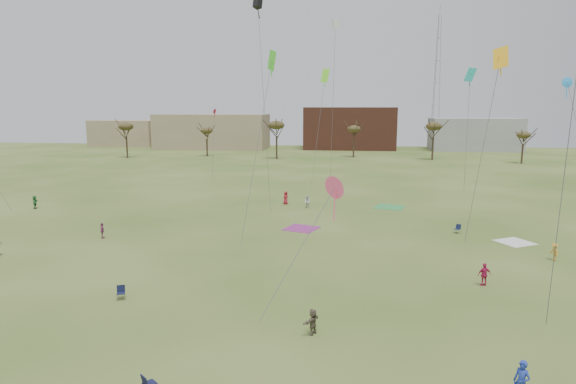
# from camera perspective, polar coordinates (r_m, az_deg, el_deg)

# --- Properties ---
(ground) EXTENTS (260.00, 260.00, 0.00)m
(ground) POSITION_cam_1_polar(r_m,az_deg,el_deg) (28.29, -3.06, -15.30)
(ground) COLOR #385219
(ground) RESTS_ON ground
(flyer_near_right) EXTENTS (0.79, 0.81, 1.87)m
(flyer_near_right) POSITION_cam_1_polar(r_m,az_deg,el_deg) (23.43, 25.67, -19.44)
(flyer_near_right) COLOR #22379E
(flyer_near_right) RESTS_ON ground
(spectator_fore_a) EXTENTS (1.01, 0.61, 1.60)m
(spectator_fore_a) POSITION_cam_1_polar(r_m,az_deg,el_deg) (36.18, 21.99, -8.94)
(spectator_fore_a) COLOR #C22159
(spectator_fore_a) RESTS_ON ground
(spectator_fore_c) EXTENTS (1.04, 1.34, 1.41)m
(spectator_fore_c) POSITION_cam_1_polar(r_m,az_deg,el_deg) (27.01, 2.91, -14.92)
(spectator_fore_c) COLOR brown
(spectator_fore_c) RESTS_ON ground
(flyer_mid_b) EXTENTS (0.69, 0.99, 1.41)m
(flyer_mid_b) POSITION_cam_1_polar(r_m,az_deg,el_deg) (44.33, 28.71, -6.16)
(flyer_mid_b) COLOR gold
(flyer_mid_b) RESTS_ON ground
(spectator_mid_d) EXTENTS (0.72, 0.93, 1.47)m
(spectator_mid_d) POSITION_cam_1_polar(r_m,az_deg,el_deg) (48.51, -20.91, -4.24)
(spectator_mid_d) COLOR #933D71
(spectator_mid_d) RESTS_ON ground
(spectator_mid_e) EXTENTS (0.97, 0.91, 1.59)m
(spectator_mid_e) POSITION_cam_1_polar(r_m,az_deg,el_deg) (58.73, 2.29, -1.15)
(spectator_mid_e) COLOR silver
(spectator_mid_e) RESTS_ON ground
(flyer_far_a) EXTENTS (1.02, 1.51, 1.56)m
(flyer_far_a) POSITION_cam_1_polar(r_m,az_deg,el_deg) (65.95, -27.51, -1.06)
(flyer_far_a) COLOR #27753A
(flyer_far_a) RESTS_ON ground
(flyer_far_b) EXTENTS (0.87, 0.95, 1.64)m
(flyer_far_b) POSITION_cam_1_polar(r_m,az_deg,el_deg) (61.09, -0.27, -0.68)
(flyer_far_b) COLOR #A31C2D
(flyer_far_b) RESTS_ON ground
(blanket_cream) EXTENTS (3.77, 3.77, 0.03)m
(blanket_cream) POSITION_cam_1_polar(r_m,az_deg,el_deg) (48.69, 25.01, -5.36)
(blanket_cream) COLOR white
(blanket_cream) RESTS_ON ground
(blanket_plum) EXTENTS (3.93, 3.93, 0.03)m
(blanket_plum) POSITION_cam_1_polar(r_m,az_deg,el_deg) (49.09, 1.58, -4.30)
(blanket_plum) COLOR #922D7C
(blanket_plum) RESTS_ON ground
(blanket_olive) EXTENTS (4.19, 4.19, 0.03)m
(blanket_olive) POSITION_cam_1_polar(r_m,az_deg,el_deg) (60.74, 11.80, -1.74)
(blanket_olive) COLOR green
(blanket_olive) RESTS_ON ground
(camp_chair_left) EXTENTS (0.67, 0.69, 0.87)m
(camp_chair_left) POSITION_cam_1_polar(r_m,az_deg,el_deg) (33.30, -18.95, -11.38)
(camp_chair_left) COLOR #121732
(camp_chair_left) RESTS_ON ground
(camp_chair_right) EXTENTS (0.73, 0.74, 0.87)m
(camp_chair_right) POSITION_cam_1_polar(r_m,az_deg,el_deg) (50.00, 19.19, -4.29)
(camp_chair_right) COLOR #161D3D
(camp_chair_right) RESTS_ON ground
(kites_aloft) EXTENTS (64.99, 55.31, 26.81)m
(kites_aloft) POSITION_cam_1_polar(r_m,az_deg,el_deg) (54.84, 1.59, 16.53)
(kites_aloft) COLOR red
(kites_aloft) RESTS_ON ground
(tree_line) EXTENTS (117.44, 49.32, 8.91)m
(tree_line) POSITION_cam_1_polar(r_m,az_deg,el_deg) (104.69, 2.94, 7.18)
(tree_line) COLOR #3A2B1E
(tree_line) RESTS_ON ground
(building_tan) EXTENTS (32.00, 14.00, 10.00)m
(building_tan) POSITION_cam_1_polar(r_m,az_deg,el_deg) (145.84, -8.83, 7.02)
(building_tan) COLOR #937F60
(building_tan) RESTS_ON ground
(building_brick) EXTENTS (26.00, 16.00, 12.00)m
(building_brick) POSITION_cam_1_polar(r_m,az_deg,el_deg) (145.32, 7.21, 7.44)
(building_brick) COLOR brown
(building_brick) RESTS_ON ground
(building_grey) EXTENTS (24.00, 12.00, 9.00)m
(building_grey) POSITION_cam_1_polar(r_m,az_deg,el_deg) (147.71, 20.99, 6.32)
(building_grey) COLOR gray
(building_grey) RESTS_ON ground
(building_tan_west) EXTENTS (20.00, 12.00, 8.00)m
(building_tan_west) POSITION_cam_1_polar(r_m,az_deg,el_deg) (163.00, -18.41, 6.57)
(building_tan_west) COLOR #937F60
(building_tan_west) RESTS_ON ground
(radio_tower) EXTENTS (1.51, 1.72, 41.00)m
(radio_tower) POSITION_cam_1_polar(r_m,az_deg,el_deg) (152.50, 16.97, 12.17)
(radio_tower) COLOR #9EA3A8
(radio_tower) RESTS_ON ground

